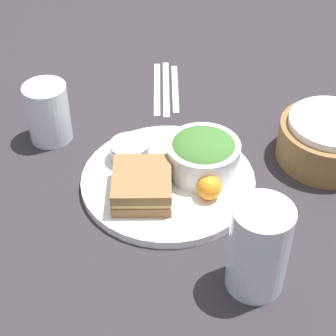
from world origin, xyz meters
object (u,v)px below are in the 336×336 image
(plate, at_px, (168,181))
(water_glass, at_px, (48,113))
(sandwich, at_px, (142,185))
(fork, at_px, (157,88))
(spoon, at_px, (175,88))
(salad_bowl, at_px, (203,154))
(bread_basket, at_px, (329,140))
(drink_glass, at_px, (259,248))
(knife, at_px, (166,88))
(dressing_cup, at_px, (130,151))

(plate, height_order, water_glass, water_glass)
(plate, distance_m, sandwich, 0.06)
(fork, relative_size, water_glass, 1.79)
(spoon, bearing_deg, salad_bowl, -171.76)
(water_glass, bearing_deg, bread_basket, 99.57)
(drink_glass, bearing_deg, bread_basket, 166.30)
(sandwich, bearing_deg, fork, -166.83)
(drink_glass, bearing_deg, sandwich, -118.85)
(knife, distance_m, spoon, 0.02)
(plate, distance_m, dressing_cup, 0.08)
(drink_glass, height_order, bread_basket, drink_glass)
(fork, xyz_separation_m, knife, (-0.01, 0.02, 0.00))
(plate, relative_size, drink_glass, 2.05)
(drink_glass, distance_m, knife, 0.50)
(drink_glass, height_order, fork, drink_glass)
(plate, height_order, spoon, plate)
(plate, height_order, sandwich, sandwich)
(plate, xyz_separation_m, bread_basket, (-0.14, 0.24, 0.03))
(knife, bearing_deg, spoon, -90.00)
(sandwich, bearing_deg, bread_basket, 125.71)
(dressing_cup, xyz_separation_m, fork, (-0.24, -0.03, -0.03))
(salad_bowl, xyz_separation_m, spoon, (-0.24, -0.11, -0.04))
(salad_bowl, bearing_deg, drink_glass, 31.78)
(dressing_cup, height_order, spoon, dressing_cup)
(dressing_cup, bearing_deg, plate, 69.51)
(drink_glass, bearing_deg, knife, -149.65)
(sandwich, distance_m, knife, 0.33)
(bread_basket, bearing_deg, dressing_cup, -70.09)
(sandwich, xyz_separation_m, drink_glass, (0.11, 0.19, 0.03))
(bread_basket, distance_m, water_glass, 0.48)
(plate, relative_size, dressing_cup, 4.28)
(plate, xyz_separation_m, sandwich, (0.05, -0.03, 0.03))
(bread_basket, relative_size, spoon, 0.99)
(plate, bearing_deg, sandwich, -28.21)
(dressing_cup, relative_size, spoon, 0.38)
(sandwich, xyz_separation_m, water_glass, (-0.11, -0.21, 0.02))
(knife, xyz_separation_m, water_glass, (0.21, -0.15, 0.05))
(salad_bowl, relative_size, dressing_cup, 1.81)
(drink_glass, height_order, water_glass, drink_glass)
(bread_basket, bearing_deg, plate, -59.43)
(salad_bowl, bearing_deg, bread_basket, 119.17)
(water_glass, bearing_deg, drink_glass, 61.49)
(sandwich, relative_size, spoon, 0.72)
(knife, bearing_deg, water_glass, 126.91)
(plate, height_order, dressing_cup, dressing_cup)
(knife, bearing_deg, fork, 90.00)
(water_glass, bearing_deg, dressing_cup, 78.14)
(plate, bearing_deg, salad_bowl, 125.71)
(fork, bearing_deg, salad_bowl, -164.26)
(drink_glass, xyz_separation_m, spoon, (-0.43, -0.23, -0.07))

